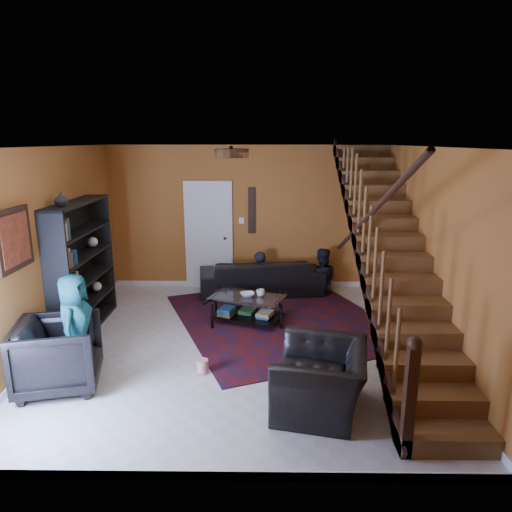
{
  "coord_description": "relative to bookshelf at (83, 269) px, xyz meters",
  "views": [
    {
      "loc": [
        0.35,
        -6.11,
        2.88
      ],
      "look_at": [
        0.27,
        0.4,
        1.23
      ],
      "focal_mm": 32.0,
      "sensor_mm": 36.0,
      "label": 1
    }
  ],
  "objects": [
    {
      "name": "rug",
      "position": [
        3.07,
        0.35,
        -0.96
      ],
      "size": [
        4.18,
        4.43,
        0.02
      ],
      "primitive_type": "cube",
      "rotation": [
        0.0,
        0.0,
        0.38
      ],
      "color": "#450C0C",
      "rests_on": "floor"
    },
    {
      "name": "person_child",
      "position": [
        0.45,
        -1.49,
        -0.3
      ],
      "size": [
        0.44,
        0.66,
        1.32
      ],
      "primitive_type": "imported",
      "rotation": [
        0.0,
        0.0,
        1.6
      ],
      "color": "#1B5E69",
      "rests_on": "armchair_left"
    },
    {
      "name": "room",
      "position": [
        1.07,
        0.73,
        -0.91
      ],
      "size": [
        5.5,
        5.5,
        5.5
      ],
      "color": "#A85C25",
      "rests_on": "ground"
    },
    {
      "name": "cup_a",
      "position": [
        2.74,
        0.29,
        -0.48
      ],
      "size": [
        0.15,
        0.15,
        0.1
      ],
      "primitive_type": "imported",
      "rotation": [
        0.0,
        0.0,
        0.18
      ],
      "color": "#999999",
      "rests_on": "coffee_table"
    },
    {
      "name": "bookshelf",
      "position": [
        0.0,
        0.0,
        0.0
      ],
      "size": [
        0.35,
        1.8,
        2.0
      ],
      "color": "black",
      "rests_on": "floor"
    },
    {
      "name": "cup_b",
      "position": [
        2.72,
        0.3,
        -0.48
      ],
      "size": [
        0.13,
        0.13,
        0.1
      ],
      "primitive_type": "imported",
      "rotation": [
        0.0,
        0.0,
        -0.29
      ],
      "color": "#999999",
      "rests_on": "coffee_table"
    },
    {
      "name": "sofa",
      "position": [
        2.74,
        1.7,
        -0.62
      ],
      "size": [
        2.43,
        1.22,
        0.68
      ],
      "primitive_type": "imported",
      "rotation": [
        0.0,
        0.0,
        3.28
      ],
      "color": "black",
      "rests_on": "floor"
    },
    {
      "name": "armchair_right",
      "position": [
        3.4,
        -2.21,
        -0.61
      ],
      "size": [
        1.17,
        1.28,
        0.71
      ],
      "primitive_type": "imported",
      "rotation": [
        0.0,
        0.0,
        -1.79
      ],
      "color": "black",
      "rests_on": "floor"
    },
    {
      "name": "floor",
      "position": [
        2.4,
        -0.6,
        -0.96
      ],
      "size": [
        5.5,
        5.5,
        0.0
      ],
      "primitive_type": "plane",
      "color": "beige",
      "rests_on": "ground"
    },
    {
      "name": "coffee_table",
      "position": [
        2.52,
        0.25,
        -0.71
      ],
      "size": [
        1.31,
        1.04,
        0.44
      ],
      "rotation": [
        0.0,
        0.0,
        -0.37
      ],
      "color": "black",
      "rests_on": "floor"
    },
    {
      "name": "door",
      "position": [
        1.7,
        2.12,
        0.06
      ],
      "size": [
        0.82,
        0.05,
        2.05
      ],
      "primitive_type": "cube",
      "color": "silver",
      "rests_on": "floor"
    },
    {
      "name": "vase",
      "position": [
        -0.0,
        -0.5,
        1.13
      ],
      "size": [
        0.18,
        0.18,
        0.19
      ],
      "primitive_type": "imported",
      "color": "#999999",
      "rests_on": "bookshelf"
    },
    {
      "name": "person_adult_a",
      "position": [
        2.71,
        1.75,
        -0.78
      ],
      "size": [
        0.5,
        0.35,
        1.28
      ],
      "primitive_type": "imported",
      "rotation": [
        0.0,
        0.0,
        3.25
      ],
      "color": "black",
      "rests_on": "sofa"
    },
    {
      "name": "bowl",
      "position": [
        2.52,
        0.27,
        -0.5
      ],
      "size": [
        0.25,
        0.25,
        0.05
      ],
      "primitive_type": "imported",
      "rotation": [
        0.0,
        0.0,
        0.1
      ],
      "color": "#999999",
      "rests_on": "coffee_table"
    },
    {
      "name": "staircase",
      "position": [
        4.53,
        -0.6,
        0.43
      ],
      "size": [
        0.95,
        5.02,
        3.18
      ],
      "color": "brown",
      "rests_on": "floor"
    },
    {
      "name": "framed_picture",
      "position": [
        -0.17,
        -1.5,
        0.79
      ],
      "size": [
        0.04,
        0.74,
        0.74
      ],
      "primitive_type": "cube",
      "color": "#9B361C",
      "rests_on": "room"
    },
    {
      "name": "wall_hanging",
      "position": [
        2.55,
        2.13,
        0.59
      ],
      "size": [
        0.14,
        0.03,
        0.9
      ],
      "primitive_type": "cube",
      "color": "black",
      "rests_on": "room"
    },
    {
      "name": "ceiling_fixture",
      "position": [
        2.4,
        -1.4,
        1.78
      ],
      "size": [
        0.4,
        0.4,
        0.1
      ],
      "primitive_type": "cylinder",
      "color": "#3F2814",
      "rests_on": "room"
    },
    {
      "name": "popcorn_bucket",
      "position": [
        2.01,
        -1.45,
        -0.86
      ],
      "size": [
        0.18,
        0.18,
        0.17
      ],
      "primitive_type": "cylinder",
      "rotation": [
        0.0,
        0.0,
        0.27
      ],
      "color": "red",
      "rests_on": "rug"
    },
    {
      "name": "armchair_left",
      "position": [
        0.35,
        -1.8,
        -0.54
      ],
      "size": [
        1.11,
        1.09,
        0.84
      ],
      "primitive_type": "imported",
      "rotation": [
        0.0,
        0.0,
        1.8
      ],
      "color": "black",
      "rests_on": "floor"
    },
    {
      "name": "person_adult_b",
      "position": [
        3.9,
        1.75,
        -0.75
      ],
      "size": [
        0.68,
        0.55,
        1.33
      ],
      "primitive_type": "imported",
      "rotation": [
        0.0,
        0.0,
        3.07
      ],
      "color": "black",
      "rests_on": "sofa"
    }
  ]
}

